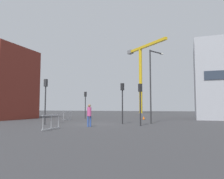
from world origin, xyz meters
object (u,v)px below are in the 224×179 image
Objects in this scene: traffic_light_far at (122,96)px; traffic_light_island at (140,97)px; traffic_light_near at (45,94)px; traffic_light_median at (85,100)px; streetlamp_tall at (152,79)px; traffic_cone_orange at (144,118)px; pedestrian_walking at (89,114)px; construction_crane at (141,67)px.

traffic_light_far is 2.82m from traffic_light_island.
traffic_light_near reaches higher than traffic_light_median.
traffic_cone_orange is (-2.33, 7.18, -4.17)m from streetlamp_tall.
traffic_light_island is (8.78, 1.42, -0.37)m from traffic_light_near.
traffic_light_island is at bearing 30.39° from pedestrian_walking.
streetlamp_tall is 2.01× the size of traffic_light_island.
construction_crane is 34.90m from traffic_light_median.
pedestrian_walking is 12.63m from traffic_cone_orange.
construction_crane is 4.53× the size of traffic_light_near.
traffic_light_median is 8.51× the size of traffic_cone_orange.
traffic_light_island is (8.78, -42.99, -10.60)m from construction_crane.
traffic_light_far is 4.64m from pedestrian_walking.
traffic_cone_orange is (7.04, -32.81, -12.87)m from construction_crane.
traffic_light_far reaches higher than traffic_cone_orange.
streetlamp_tall is at bearing -32.23° from traffic_light_median.
traffic_cone_orange is at bearing 3.10° from traffic_light_median.
streetlamp_tall is at bearing -76.82° from construction_crane.
traffic_light_median reaches higher than pedestrian_walking.
pedestrian_walking is at bearing -9.41° from traffic_light_near.
traffic_light_near is at bearing -154.09° from traffic_light_far.
traffic_light_near is 7.35m from traffic_light_far.
traffic_light_near is (0.00, -44.41, -10.23)m from construction_crane.
streetlamp_tall reaches higher than pedestrian_walking.
traffic_light_median is at bearing 96.71° from traffic_light_near.
traffic_light_median is at bearing -92.25° from construction_crane.
streetlamp_tall reaches higher than traffic_light_near.
traffic_light_near is 2.31× the size of pedestrian_walking.
traffic_light_far is at bearing -80.88° from construction_crane.
traffic_light_island is (2.17, -1.79, -0.19)m from traffic_light_far.
traffic_light_near reaches higher than pedestrian_walking.
traffic_light_near is 1.07× the size of traffic_light_far.
traffic_cone_orange is at bearing -77.89° from construction_crane.
traffic_light_median is 14.02m from traffic_light_island.
pedestrian_walking is 4.10× the size of traffic_cone_orange.
traffic_light_far reaches higher than traffic_light_island.
traffic_cone_orange is (8.35, 0.45, -2.38)m from traffic_light_median.
traffic_light_island is at bearing 9.22° from traffic_light_near.
traffic_cone_orange is (0.42, 8.39, -2.46)m from traffic_light_far.
streetlamp_tall is 3.97× the size of pedestrian_walking.
construction_crane is at bearing 102.11° from traffic_cone_orange.
streetlamp_tall is 7.60m from pedestrian_walking.
pedestrian_walking is at bearing -149.61° from traffic_light_island.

